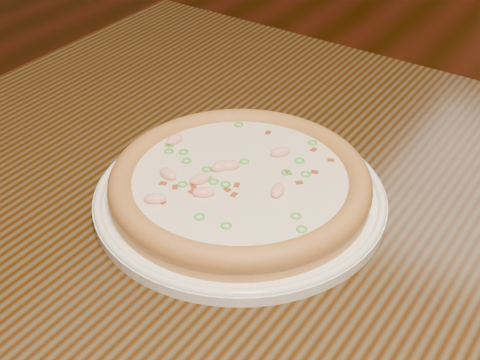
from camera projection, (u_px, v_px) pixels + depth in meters
The scene contains 4 objects.
ground at pixel (447, 264), 1.77m from camera, with size 9.00×9.00×0.00m, color black.
hero_table at pixel (347, 280), 0.80m from camera, with size 1.20×0.80×0.75m.
plate at pixel (240, 195), 0.75m from camera, with size 0.33×0.33×0.02m.
pizza at pixel (240, 182), 0.74m from camera, with size 0.29×0.29×0.03m.
Camera 1 is at (0.28, -1.40, 1.21)m, focal length 50.00 mm.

